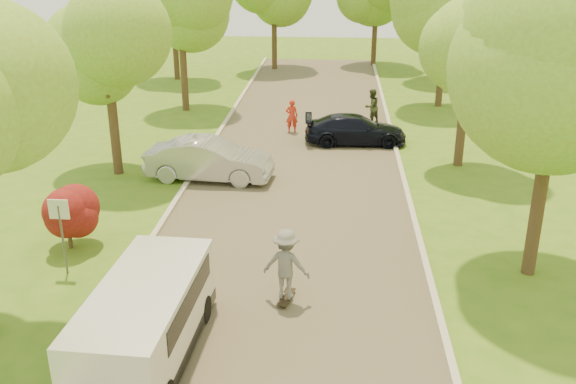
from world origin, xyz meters
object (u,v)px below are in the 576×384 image
(silver_sedan, at_px, (209,160))
(person_olive, at_px, (372,107))
(dark_sedan, at_px, (355,129))
(minivan, at_px, (146,320))
(person_striped, at_px, (292,116))
(longboard, at_px, (286,297))
(street_sign, at_px, (60,221))
(skateboarder, at_px, (286,264))

(silver_sedan, relative_size, person_olive, 2.74)
(dark_sedan, distance_m, person_olive, 3.49)
(minivan, bearing_deg, person_striped, 86.53)
(person_striped, xyz_separation_m, person_olive, (3.80, 1.83, 0.08))
(silver_sedan, distance_m, longboard, 9.33)
(minivan, height_order, dark_sedan, minivan)
(silver_sedan, distance_m, person_olive, 10.61)
(person_striped, bearing_deg, minivan, 84.38)
(minivan, xyz_separation_m, dark_sedan, (4.80, 16.18, -0.30))
(person_striped, bearing_deg, dark_sedan, 152.60)
(minivan, height_order, silver_sedan, minivan)
(street_sign, xyz_separation_m, longboard, (6.10, -0.99, -1.46))
(minivan, bearing_deg, street_sign, 135.43)
(street_sign, xyz_separation_m, minivan, (3.30, -3.55, -0.61))
(minivan, xyz_separation_m, silver_sedan, (-0.80, 11.14, -0.17))
(street_sign, distance_m, skateboarder, 6.20)
(dark_sedan, xyz_separation_m, person_striped, (-2.95, 1.55, 0.14))
(person_striped, relative_size, person_olive, 0.91)
(dark_sedan, bearing_deg, person_olive, -17.08)
(minivan, height_order, longboard, minivan)
(minivan, relative_size, longboard, 5.02)
(street_sign, xyz_separation_m, dark_sedan, (8.10, 12.63, -0.91))
(dark_sedan, xyz_separation_m, person_olive, (0.86, 3.38, 0.22))
(longboard, distance_m, person_striped, 15.22)
(street_sign, distance_m, longboard, 6.35)
(street_sign, height_order, dark_sedan, street_sign)
(skateboarder, distance_m, person_striped, 15.20)
(silver_sedan, relative_size, dark_sedan, 1.06)
(silver_sedan, relative_size, person_striped, 3.00)
(street_sign, relative_size, person_striped, 1.37)
(longboard, height_order, person_olive, person_olive)
(silver_sedan, xyz_separation_m, longboard, (3.60, -8.58, -0.68))
(minivan, height_order, person_olive, minivan)
(dark_sedan, relative_size, skateboarder, 2.43)
(street_sign, distance_m, minivan, 4.89)
(person_striped, bearing_deg, longboard, 93.90)
(longboard, bearing_deg, person_striped, -75.72)
(longboard, xyz_separation_m, skateboarder, (-0.00, -0.00, 0.94))
(skateboarder, xyz_separation_m, person_striped, (-0.94, 15.17, -0.25))
(minivan, distance_m, longboard, 3.89)
(minivan, xyz_separation_m, skateboarder, (2.80, 2.56, 0.09))
(minivan, xyz_separation_m, person_striped, (1.85, 17.73, -0.16))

